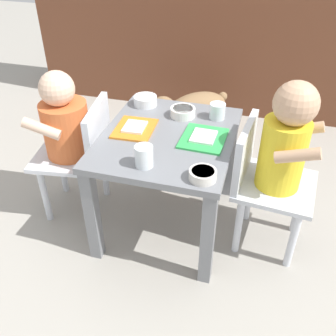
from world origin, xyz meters
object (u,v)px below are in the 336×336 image
food_tray_right (204,138)px  water_cup_left (144,157)px  water_cup_right (217,112)px  cereal_bowl_right_side (145,100)px  food_tray_left (135,128)px  cereal_bowl_left_side (203,174)px  dog (190,109)px  seated_child_left (69,129)px  veggie_bowl_near (183,112)px  dining_table (168,153)px  seated_child_right (280,151)px

food_tray_right → water_cup_left: (-0.15, -0.21, 0.03)m
water_cup_right → cereal_bowl_right_side: water_cup_right is taller
food_tray_left → cereal_bowl_left_side: (0.31, -0.24, 0.01)m
dog → water_cup_left: size_ratio=5.70×
water_cup_left → seated_child_left: bearing=152.9°
water_cup_right → cereal_bowl_left_side: size_ratio=0.71×
water_cup_left → veggie_bowl_near: 0.37m
dog → food_tray_left: 0.72m
food_tray_right → cereal_bowl_left_side: size_ratio=2.15×
dining_table → seated_child_right: 0.41m
water_cup_right → dog: bearing=113.3°
seated_child_left → food_tray_left: 0.27m
food_tray_right → veggie_bowl_near: veggie_bowl_near is taller
food_tray_right → seated_child_left: bearing=-177.8°
dining_table → cereal_bowl_left_side: (0.18, -0.23, 0.10)m
food_tray_right → cereal_bowl_left_side: cereal_bowl_left_side is taller
veggie_bowl_near → water_cup_right: bearing=8.6°
seated_child_right → water_cup_right: seated_child_right is taller
dog → food_tray_left: (-0.07, -0.68, 0.24)m
dining_table → seated_child_left: seated_child_left is taller
dining_table → food_tray_right: (0.13, 0.01, 0.08)m
water_cup_left → dining_table: bearing=84.1°
food_tray_left → water_cup_right: (0.28, 0.17, 0.02)m
water_cup_right → veggie_bowl_near: bearing=-171.4°
dining_table → cereal_bowl_left_side: bearing=-52.4°
seated_child_left → cereal_bowl_left_side: (0.58, -0.21, 0.04)m
seated_child_left → dining_table: bearing=2.0°
food_tray_left → seated_child_left: bearing=-175.7°
seated_child_right → seated_child_left: bearing=-179.1°
seated_child_left → seated_child_right: size_ratio=0.93×
seated_child_right → veggie_bowl_near: (-0.39, 0.16, 0.02)m
dog → food_tray_right: (0.20, -0.68, 0.24)m
cereal_bowl_left_side → cereal_bowl_right_side: cereal_bowl_right_side is taller
dining_table → cereal_bowl_right_side: size_ratio=5.92×
water_cup_right → food_tray_right: bearing=-96.2°
water_cup_left → water_cup_right: (0.17, 0.39, -0.00)m
cereal_bowl_right_side → veggie_bowl_near: size_ratio=0.97×
dog → seated_child_left: bearing=-115.9°
food_tray_right → water_cup_right: bearing=83.8°
food_tray_right → veggie_bowl_near: (-0.12, 0.15, 0.01)m
water_cup_right → cereal_bowl_left_side: 0.41m
food_tray_left → cereal_bowl_right_side: size_ratio=1.84×
seated_child_left → water_cup_right: bearing=19.4°
food_tray_left → cereal_bowl_right_side: bearing=97.4°
seated_child_left → cereal_bowl_right_side: 0.34m
dog → water_cup_left: water_cup_left is taller
food_tray_right → cereal_bowl_right_side: 0.36m
water_cup_right → dining_table: bearing=-130.0°
veggie_bowl_near → food_tray_left: bearing=-133.9°
dining_table → water_cup_right: water_cup_right is taller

